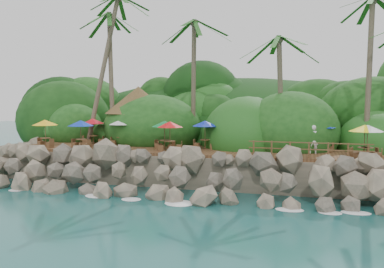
# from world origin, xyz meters

# --- Properties ---
(ground) EXTENTS (140.00, 140.00, 0.00)m
(ground) POSITION_xyz_m (0.00, 0.00, 0.00)
(ground) COLOR #19514F
(ground) RESTS_ON ground
(land_base) EXTENTS (32.00, 25.20, 2.10)m
(land_base) POSITION_xyz_m (0.00, 16.00, 1.05)
(land_base) COLOR gray
(land_base) RESTS_ON ground
(jungle_hill) EXTENTS (44.80, 28.00, 15.40)m
(jungle_hill) POSITION_xyz_m (0.00, 23.50, 0.00)
(jungle_hill) COLOR #143811
(jungle_hill) RESTS_ON ground
(seawall) EXTENTS (29.00, 4.00, 2.30)m
(seawall) POSITION_xyz_m (0.00, 2.00, 1.15)
(seawall) COLOR gray
(seawall) RESTS_ON ground
(terrace) EXTENTS (26.00, 5.00, 0.20)m
(terrace) POSITION_xyz_m (0.00, 6.00, 2.20)
(terrace) COLOR brown
(terrace) RESTS_ON land_base
(jungle_foliage) EXTENTS (44.00, 16.00, 12.00)m
(jungle_foliage) POSITION_xyz_m (0.00, 15.00, 0.00)
(jungle_foliage) COLOR #143811
(jungle_foliage) RESTS_ON ground
(foam_line) EXTENTS (25.20, 0.80, 0.06)m
(foam_line) POSITION_xyz_m (0.00, 0.30, 0.03)
(foam_line) COLOR white
(foam_line) RESTS_ON ground
(palms) EXTENTS (28.33, 7.37, 13.40)m
(palms) POSITION_xyz_m (2.52, 8.67, 12.15)
(palms) COLOR brown
(palms) RESTS_ON ground
(palapa) EXTENTS (5.44, 5.44, 4.60)m
(palapa) POSITION_xyz_m (-5.45, 9.23, 5.79)
(palapa) COLOR brown
(palapa) RESTS_ON ground
(dining_clusters) EXTENTS (24.01, 5.08, 2.04)m
(dining_clusters) POSITION_xyz_m (0.46, 5.85, 3.99)
(dining_clusters) COLOR brown
(dining_clusters) RESTS_ON terrace
(railing) EXTENTS (7.20, 0.10, 1.00)m
(railing) POSITION_xyz_m (7.93, 3.65, 2.91)
(railing) COLOR brown
(railing) RESTS_ON terrace
(waiter) EXTENTS (0.72, 0.50, 1.88)m
(waiter) POSITION_xyz_m (8.20, 5.94, 3.24)
(waiter) COLOR white
(waiter) RESTS_ON terrace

